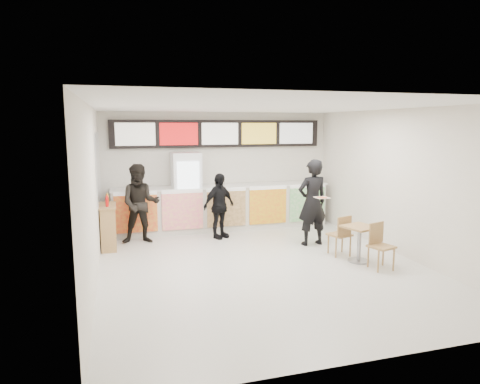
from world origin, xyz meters
name	(u,v)px	position (x,y,z in m)	size (l,w,h in m)	color
floor	(262,266)	(0.00, 0.00, 0.00)	(7.00, 7.00, 0.00)	beige
ceiling	(263,106)	(0.00, 0.00, 3.00)	(7.00, 7.00, 0.00)	white
wall_back	(219,170)	(0.00, 3.50, 1.50)	(6.00, 6.00, 0.00)	silver
wall_left	(93,196)	(-3.00, 0.00, 1.50)	(7.00, 7.00, 0.00)	silver
wall_right	(401,183)	(3.00, 0.00, 1.50)	(7.00, 7.00, 0.00)	silver
service_counter	(223,207)	(0.00, 3.09, 0.57)	(5.56, 0.77, 1.14)	silver
menu_board	(220,134)	(0.00, 3.41, 2.45)	(5.50, 0.14, 0.70)	black
drinks_fridge	(187,192)	(-0.93, 3.11, 1.00)	(0.70, 0.67, 2.00)	white
mirror_panel	(98,167)	(-2.99, 2.45, 1.75)	(0.01, 2.00, 1.50)	#B2B7BF
customer_main	(312,202)	(1.56, 1.11, 0.97)	(0.70, 0.46, 1.93)	black
customer_left	(140,204)	(-2.11, 2.33, 0.90)	(0.88, 0.69, 1.81)	black
customer_mid	(219,206)	(-0.30, 2.26, 0.78)	(0.91, 0.38, 1.55)	black
pizza_slice	(322,197)	(1.56, 0.66, 1.16)	(0.36, 0.36, 0.02)	beige
cafe_table	(359,237)	(1.92, -0.27, 0.50)	(0.81, 1.51, 0.85)	#AE804F
condiment_ledge	(108,226)	(-2.82, 2.09, 0.49)	(0.35, 0.87, 1.15)	#AE804F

